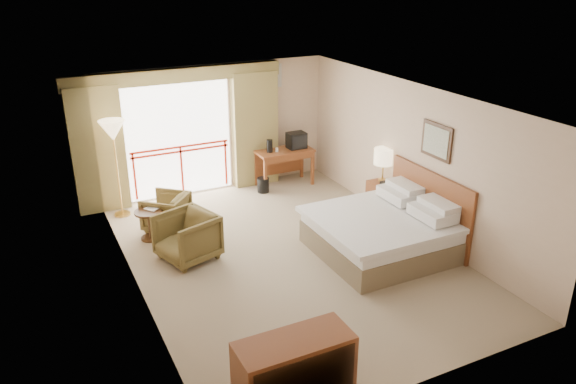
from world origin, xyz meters
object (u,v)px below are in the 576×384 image
desk (283,157)px  tv (297,140)px  bed (383,232)px  table_lamp (384,157)px  armchair_far (168,228)px  dresser (295,373)px  armchair_near (189,258)px  floor_lamp (113,134)px  nightstand (382,199)px  side_table (149,220)px  wastebasket (263,185)px

desk → tv: 0.47m
bed → desk: size_ratio=1.70×
table_lamp → armchair_far: table_lamp is taller
armchair_far → dresser: 5.09m
armchair_near → floor_lamp: (-0.65, 2.29, 1.65)m
nightstand → table_lamp: bearing=92.3°
side_table → desk: bearing=22.7°
side_table → floor_lamp: 1.83m
wastebasket → armchair_near: size_ratio=0.36×
table_lamp → tv: table_lamp is taller
nightstand → desk: (-1.04, 2.33, 0.31)m
table_lamp → armchair_near: bearing=-178.4°
armchair_near → side_table: bearing=-176.8°
side_table → dresser: size_ratio=0.42×
nightstand → table_lamp: table_lamp is taller
nightstand → side_table: 4.45m
wastebasket → bed: bearing=-78.0°
armchair_far → bed: bearing=91.6°
side_table → dresser: (0.47, -4.78, 0.06)m
nightstand → desk: desk is taller
nightstand → dresser: 5.47m
nightstand → desk: 2.56m
bed → desk: 3.63m
armchair_far → dresser: dresser is taller
desk → wastebasket: 0.80m
table_lamp → dresser: (-3.89, -3.89, -0.74)m
desk → wastebasket: bearing=-153.6°
bed → table_lamp: table_lamp is taller
bed → dresser: size_ratio=1.64×
side_table → floor_lamp: bearing=101.2°
nightstand → table_lamp: 0.84m
armchair_far → side_table: size_ratio=1.38×
wastebasket → table_lamp: bearing=-51.4°
armchair_far → armchair_near: 1.29m
armchair_near → side_table: (-0.39, 1.00, 0.37)m
table_lamp → tv: 2.34m
armchair_far → floor_lamp: size_ratio=0.39×
wastebasket → armchair_far: 2.50m
floor_lamp → nightstand: bearing=-25.8°
desk → armchair_far: 3.20m
armchair_far → floor_lamp: (-0.63, 1.00, 1.65)m
dresser → side_table: bearing=93.4°
desk → nightstand: bearing=-61.1°
armchair_near → tv: bearing=107.7°
wastebasket → floor_lamp: 3.33m
nightstand → tv: (-0.74, 2.27, 0.66)m
armchair_far → nightstand: bearing=113.9°
tv → side_table: tv is taller
armchair_near → floor_lamp: floor_lamp is taller
desk → floor_lamp: size_ratio=0.65×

